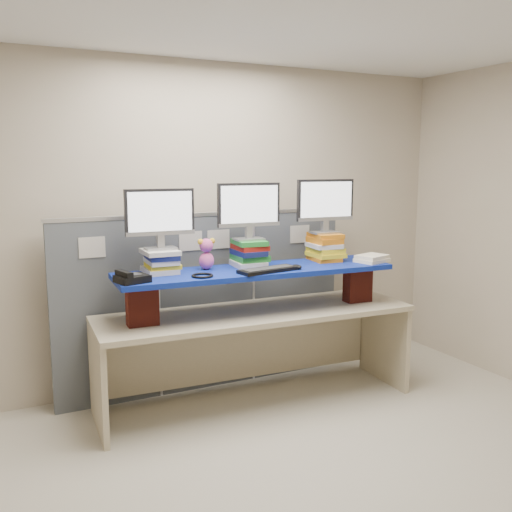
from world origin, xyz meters
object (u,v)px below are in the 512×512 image
monitor_right (325,203)px  keyboard (268,270)px  blue_board (256,271)px  monitor_left (160,215)px  monitor_center (249,208)px  desk_phone (131,278)px  desk (256,330)px

monitor_right → keyboard: size_ratio=1.04×
blue_board → keyboard: keyboard is taller
monitor_left → keyboard: (0.75, -0.32, -0.42)m
keyboard → monitor_center: bearing=86.9°
monitor_center → desk_phone: bearing=-165.0°
keyboard → desk_phone: (-1.04, 0.07, 0.02)m
desk → monitor_center: bearing=95.0°
desk → monitor_right: (0.69, 0.08, 0.99)m
keyboard → desk_phone: bearing=167.1°
monitor_right → keyboard: 0.85m
monitor_center → monitor_right: bearing=-0.0°
monitor_center → keyboard: bearing=-80.7°
monitor_left → desk_phone: size_ratio=2.13×
desk → monitor_left: monitor_left is taller
desk_phone → blue_board: bearing=-9.4°
monitor_center → keyboard: 0.54m
monitor_left → monitor_right: 1.42m
monitor_left → monitor_center: monitor_center is taller
desk → monitor_center: (-0.00, 0.12, 0.97)m
monitor_left → monitor_center: 0.72m
keyboard → desk_phone: 1.04m
desk → monitor_left: size_ratio=4.92×
keyboard → monitor_left: bearing=147.8°
monitor_right → desk_phone: size_ratio=2.13×
desk → desk_phone: 1.15m
monitor_center → keyboard: size_ratio=1.04×
monitor_center → desk_phone: (-1.01, -0.21, -0.44)m
blue_board → keyboard: size_ratio=4.37×
monitor_left → desk_phone: 0.56m
monitor_left → monitor_center: bearing=-0.0°
blue_board → desk: bearing=3.4°
desk_phone → monitor_left: bearing=25.9°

